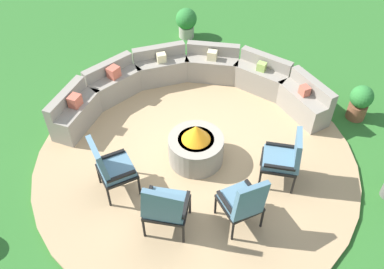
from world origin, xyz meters
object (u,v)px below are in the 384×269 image
(fire_pit, at_px, (196,147))
(curved_stone_bench, at_px, (188,84))
(potted_plant_1, at_px, (186,22))
(lounge_chair_front_left, at_px, (110,166))
(lounge_chair_front_right, at_px, (165,207))
(lounge_chair_back_right, at_px, (286,157))
(lounge_chair_back_left, at_px, (243,202))
(potted_plant_0, at_px, (360,101))

(fire_pit, height_order, curved_stone_bench, fire_pit)
(fire_pit, relative_size, potted_plant_1, 1.30)
(fire_pit, distance_m, lounge_chair_front_left, 1.47)
(lounge_chair_front_right, distance_m, lounge_chair_back_right, 2.03)
(lounge_chair_back_left, distance_m, potted_plant_1, 5.36)
(lounge_chair_front_left, xyz_separation_m, potted_plant_1, (2.55, 4.05, -0.24))
(curved_stone_bench, distance_m, lounge_chair_back_right, 2.62)
(potted_plant_0, bearing_deg, potted_plant_1, 119.22)
(lounge_chair_front_right, height_order, potted_plant_1, lounge_chair_front_right)
(fire_pit, bearing_deg, potted_plant_0, 1.30)
(lounge_chair_back_left, relative_size, lounge_chair_back_right, 1.04)
(curved_stone_bench, bearing_deg, lounge_chair_front_right, -114.65)
(curved_stone_bench, bearing_deg, lounge_chair_back_right, -73.84)
(curved_stone_bench, xyz_separation_m, lounge_chair_front_right, (-1.28, -2.80, 0.25))
(lounge_chair_front_right, bearing_deg, curved_stone_bench, 94.56)
(lounge_chair_front_right, xyz_separation_m, lounge_chair_back_right, (2.01, 0.29, -0.02))
(lounge_chair_front_right, distance_m, potted_plant_1, 5.39)
(fire_pit, distance_m, curved_stone_bench, 1.69)
(curved_stone_bench, relative_size, potted_plant_1, 6.87)
(fire_pit, distance_m, lounge_chair_back_left, 1.46)
(potted_plant_1, bearing_deg, fire_pit, -106.22)
(curved_stone_bench, height_order, lounge_chair_back_left, lounge_chair_back_left)
(curved_stone_bench, bearing_deg, lounge_chair_front_left, -135.19)
(fire_pit, distance_m, potted_plant_1, 4.00)
(lounge_chair_back_left, bearing_deg, lounge_chair_back_right, 23.15)
(lounge_chair_front_left, distance_m, lounge_chair_back_left, 2.03)
(potted_plant_0, bearing_deg, lounge_chair_back_left, -153.62)
(lounge_chair_front_left, bearing_deg, lounge_chair_front_right, 23.14)
(lounge_chair_front_left, bearing_deg, potted_plant_0, 85.68)
(fire_pit, relative_size, potted_plant_0, 1.30)
(lounge_chair_front_right, xyz_separation_m, lounge_chair_back_left, (1.05, -0.27, -0.01))
(curved_stone_bench, height_order, lounge_chair_front_right, lounge_chair_front_right)
(potted_plant_0, bearing_deg, curved_stone_bench, 150.90)
(lounge_chair_back_left, xyz_separation_m, lounge_chair_back_right, (0.96, 0.56, -0.01))
(fire_pit, height_order, lounge_chair_front_left, lounge_chair_front_left)
(potted_plant_1, bearing_deg, lounge_chair_front_right, -111.59)
(potted_plant_0, relative_size, potted_plant_1, 1.00)
(lounge_chair_front_left, distance_m, potted_plant_0, 4.67)
(potted_plant_1, bearing_deg, potted_plant_0, -60.78)
(lounge_chair_back_left, distance_m, potted_plant_0, 3.39)
(lounge_chair_front_left, distance_m, lounge_chair_front_right, 1.11)
(lounge_chair_front_right, bearing_deg, potted_plant_1, 97.62)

